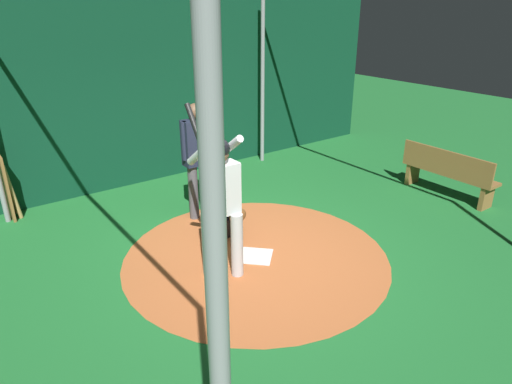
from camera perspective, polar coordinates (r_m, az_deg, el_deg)
The scene contains 10 objects.
ground_plane at distance 6.20m, azimuth 0.00°, elevation -8.12°, with size 27.17×27.17×0.00m, color #1E6B2D.
dirt_circle at distance 6.20m, azimuth 0.00°, elevation -8.10°, with size 3.54×3.54×0.01m, color #B76033.
home_plate at distance 6.19m, azimuth 0.00°, elevation -8.02°, with size 0.42×0.42×0.01m, color white.
batter at distance 5.37m, azimuth -4.52°, elevation -0.38°, with size 0.68×0.49×2.11m.
catcher at distance 6.63m, azimuth -4.04°, elevation -2.49°, with size 0.58×0.40×0.92m.
umpire at distance 6.98m, azimuth -7.38°, elevation 4.61°, with size 0.23×0.49×1.82m.
back_wall at distance 8.58m, azimuth -14.75°, elevation 13.28°, with size 0.23×11.17×3.71m.
cage_frame at distance 5.37m, azimuth 0.00°, elevation 14.35°, with size 6.42×5.06×3.41m.
bat_rack at distance 8.13m, azimuth -28.74°, elevation 0.51°, with size 0.58×0.18×1.05m.
bench at distance 8.57m, azimuth 22.85°, elevation 2.31°, with size 1.67×0.36×0.85m.
Camera 1 is at (4.28, -3.15, 3.19)m, focal length 31.94 mm.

